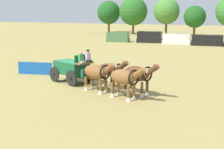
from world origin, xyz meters
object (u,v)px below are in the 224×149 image
(draft_horse_rear_near, at_px, (111,71))
(draft_horse_lead_off, at_px, (125,78))
(show_wagon, at_px, (73,68))
(parked_vehicle_b, at_px, (150,37))
(parked_vehicle_a, at_px, (118,37))
(draft_horse_lead_near, at_px, (138,75))
(parked_vehicle_c, at_px, (177,39))
(parked_vehicle_d, at_px, (207,40))
(draft_horse_rear_off, at_px, (97,73))

(draft_horse_rear_near, bearing_deg, draft_horse_lead_off, -47.68)
(show_wagon, xyz_separation_m, parked_vehicle_b, (-4.56, 34.01, -0.20))
(show_wagon, bearing_deg, parked_vehicle_a, 107.24)
(show_wagon, bearing_deg, draft_horse_lead_near, -14.84)
(parked_vehicle_c, distance_m, parked_vehicle_d, 5.17)
(parked_vehicle_b, xyz_separation_m, parked_vehicle_c, (4.96, -0.51, -0.14))
(parked_vehicle_d, bearing_deg, draft_horse_lead_near, -89.33)
(draft_horse_rear_near, relative_size, parked_vehicle_d, 0.56)
(draft_horse_lead_off, bearing_deg, parked_vehicle_a, 113.72)
(show_wagon, bearing_deg, parked_vehicle_d, 80.45)
(show_wagon, relative_size, draft_horse_lead_near, 1.87)
(parked_vehicle_c, bearing_deg, parked_vehicle_a, -177.16)
(draft_horse_lead_near, xyz_separation_m, draft_horse_lead_off, (-0.46, -1.21, -0.04))
(draft_horse_rear_near, distance_m, parked_vehicle_c, 34.30)
(parked_vehicle_c, bearing_deg, draft_horse_lead_off, -82.03)
(draft_horse_lead_near, bearing_deg, draft_horse_rear_off, -174.33)
(draft_horse_rear_off, bearing_deg, draft_horse_lead_near, 5.67)
(show_wagon, relative_size, draft_horse_rear_near, 1.90)
(draft_horse_lead_near, xyz_separation_m, parked_vehicle_d, (-0.40, 34.51, -0.56))
(draft_horse_rear_off, xyz_separation_m, draft_horse_lead_near, (2.89, 0.29, 0.04))
(parked_vehicle_a, bearing_deg, draft_horse_lead_off, -66.28)
(draft_horse_lead_near, relative_size, parked_vehicle_b, 0.65)
(draft_horse_rear_off, relative_size, draft_horse_lead_off, 1.03)
(show_wagon, height_order, parked_vehicle_c, show_wagon)
(show_wagon, distance_m, draft_horse_rear_near, 3.60)
(parked_vehicle_c, relative_size, parked_vehicle_d, 0.93)
(draft_horse_rear_off, height_order, parked_vehicle_b, draft_horse_rear_off)
(draft_horse_lead_near, xyz_separation_m, parked_vehicle_a, (-16.17, 34.54, -0.57))
(draft_horse_rear_off, height_order, parked_vehicle_d, draft_horse_rear_off)
(show_wagon, height_order, draft_horse_lead_off, show_wagon)
(parked_vehicle_a, distance_m, parked_vehicle_d, 15.77)
(parked_vehicle_a, relative_size, parked_vehicle_d, 0.81)
(parked_vehicle_d, bearing_deg, parked_vehicle_a, 179.89)
(draft_horse_rear_near, height_order, parked_vehicle_c, draft_horse_rear_near)
(parked_vehicle_c, bearing_deg, draft_horse_rear_near, -84.75)
(draft_horse_rear_off, xyz_separation_m, parked_vehicle_b, (-7.62, 35.87, -0.40))
(parked_vehicle_a, height_order, parked_vehicle_c, parked_vehicle_a)
(show_wagon, relative_size, draft_horse_rear_off, 1.83)
(parked_vehicle_c, bearing_deg, parked_vehicle_d, -6.20)
(draft_horse_rear_near, height_order, parked_vehicle_d, draft_horse_rear_near)
(parked_vehicle_a, bearing_deg, parked_vehicle_c, 2.84)
(draft_horse_lead_off, height_order, parked_vehicle_c, draft_horse_lead_off)
(show_wagon, distance_m, parked_vehicle_d, 33.40)
(draft_horse_rear_near, distance_m, parked_vehicle_b, 35.60)
(draft_horse_rear_off, relative_size, parked_vehicle_a, 0.72)
(parked_vehicle_d, bearing_deg, draft_horse_rear_near, -93.41)
(draft_horse_lead_off, distance_m, parked_vehicle_d, 35.73)
(parked_vehicle_d, bearing_deg, parked_vehicle_c, 173.80)
(parked_vehicle_a, xyz_separation_m, parked_vehicle_b, (5.67, 1.04, 0.14))
(parked_vehicle_a, xyz_separation_m, parked_vehicle_c, (10.63, 0.53, -0.00))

